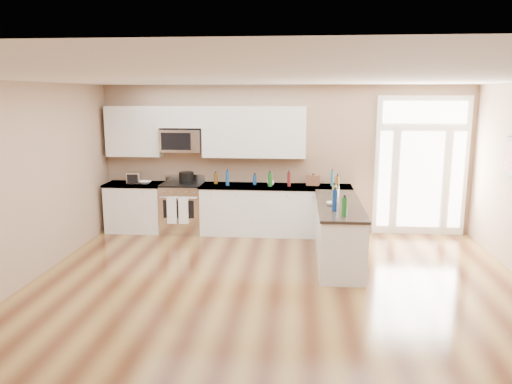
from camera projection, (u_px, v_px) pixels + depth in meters
ground at (272, 319)px, 5.92m from camera, size 8.00×8.00×0.00m
room_shell at (273, 178)px, 5.59m from camera, size 8.00×8.00×8.00m
back_cabinet_left at (136, 209)px, 9.69m from camera, size 1.10×0.66×0.94m
back_cabinet_right at (275, 211)px, 9.45m from camera, size 2.85×0.66×0.94m
peninsula_cabinet at (338, 234)px, 7.94m from camera, size 0.69×2.32×0.94m
upper_cabinet_left at (134, 131)px, 9.54m from camera, size 1.04×0.33×0.95m
upper_cabinet_right at (254, 132)px, 9.34m from camera, size 1.94×0.33×0.95m
upper_cabinet_short at (181, 117)px, 9.41m from camera, size 0.82×0.33×0.40m
microwave at (182, 140)px, 9.46m from camera, size 0.78×0.41×0.42m
entry_door at (421, 166)px, 9.30m from camera, size 1.70×0.10×2.60m
kitchen_range at (183, 207)px, 9.60m from camera, size 0.78×0.69×1.08m
stockpot at (186, 177)px, 9.58m from camera, size 0.28×0.28×0.22m
toaster_oven at (134, 178)px, 9.54m from camera, size 0.27×0.22×0.22m
cardboard_box at (313, 180)px, 9.37m from camera, size 0.26×0.21×0.20m
bowl_left at (145, 182)px, 9.51m from camera, size 0.26×0.26×0.05m
bowl_peninsula at (331, 204)px, 7.70m from camera, size 0.20×0.20×0.05m
cup_counter at (271, 183)px, 9.32m from camera, size 0.15×0.15×0.10m
counter_bottles at (301, 187)px, 8.50m from camera, size 2.31×2.45×0.32m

